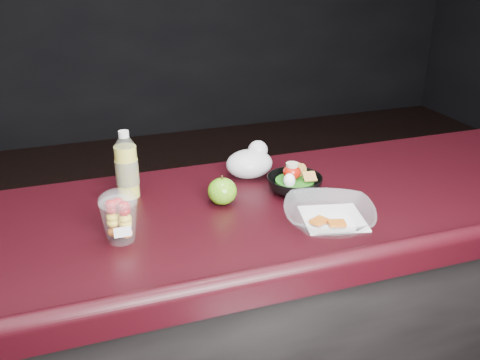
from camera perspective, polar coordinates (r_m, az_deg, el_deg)
name	(u,v)px	position (r m, az deg, el deg)	size (l,w,h in m)	color
counter	(241,353)	(1.77, 0.08, -18.01)	(4.06, 0.71, 1.02)	black
lemonade_bottle	(127,170)	(1.56, -11.98, 1.09)	(0.07, 0.07, 0.20)	yellow
fruit_cup	(119,215)	(1.33, -12.77, -3.68)	(0.10, 0.10, 0.13)	white
green_apple	(222,191)	(1.50, -1.91, -1.20)	(0.08, 0.08, 0.09)	#21770D
plastic_bag	(250,162)	(1.67, 1.12, 1.94)	(0.15, 0.12, 0.11)	silver
snack_bowl	(294,183)	(1.58, 5.79, -0.33)	(0.19, 0.19, 0.09)	black
takeout_bowl	(329,216)	(1.40, 9.44, -3.82)	(0.31, 0.31, 0.06)	silver
paper_napkin	(333,219)	(1.45, 9.88, -4.07)	(0.16, 0.16, 0.00)	white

